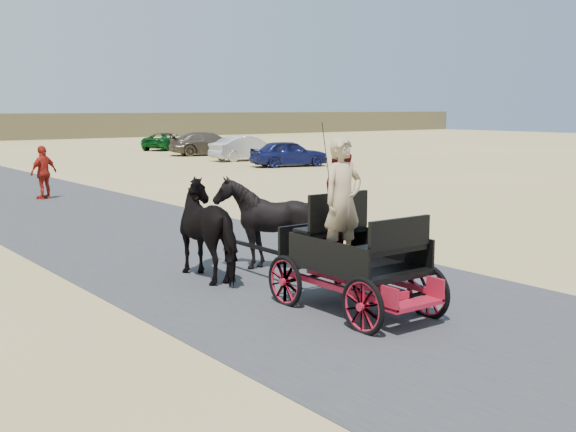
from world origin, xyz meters
TOP-DOWN VIEW (x-y plane):
  - ground at (0.00, 0.00)m, footprint 140.00×140.00m
  - road at (0.00, 0.00)m, footprint 6.00×140.00m
  - carriage at (-0.32, -0.30)m, footprint 1.30×2.40m
  - horse_left at (-0.87, 2.70)m, footprint 0.91×2.01m
  - horse_right at (0.23, 2.70)m, footprint 1.37×1.54m
  - driver_man at (-0.52, -0.25)m, footprint 0.66×0.43m
  - passenger_woman at (-0.02, 0.30)m, footprint 0.77×0.60m
  - pedestrian at (0.37, 15.34)m, footprint 1.09×0.79m
  - car_a at (14.50, 21.05)m, footprint 4.15×2.47m
  - car_b at (15.09, 25.75)m, footprint 4.19×1.61m
  - car_c at (15.76, 30.99)m, footprint 5.30×3.30m
  - car_d at (16.38, 37.67)m, footprint 4.67×3.95m

SIDE VIEW (x-z plane):
  - ground at x=0.00m, z-range 0.00..0.00m
  - road at x=0.00m, z-range 0.00..0.01m
  - carriage at x=-0.32m, z-range 0.00..0.72m
  - car_d at x=16.38m, z-range 0.00..1.19m
  - car_a at x=14.50m, z-range 0.00..1.32m
  - car_b at x=15.09m, z-range 0.00..1.36m
  - car_c at x=15.76m, z-range 0.00..1.43m
  - horse_left at x=-0.87m, z-range 0.00..1.70m
  - horse_right at x=0.23m, z-range 0.00..1.70m
  - pedestrian at x=0.37m, z-range 0.00..1.73m
  - passenger_woman at x=-0.02m, z-range 0.72..2.30m
  - driver_man at x=-0.52m, z-range 0.72..2.52m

